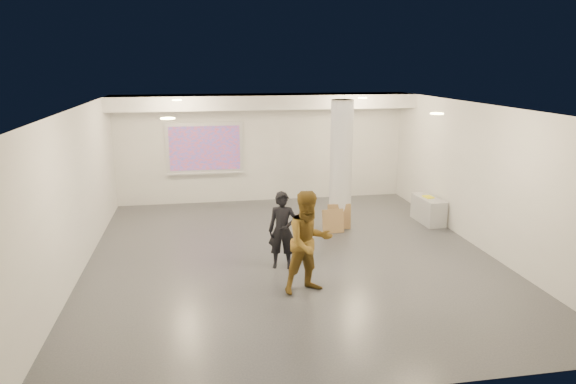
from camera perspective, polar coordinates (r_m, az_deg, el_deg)
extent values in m
cube|color=#36383E|center=(10.45, 0.38, -7.19)|extent=(8.00, 9.00, 0.01)
cube|color=white|center=(9.76, 0.41, 9.43)|extent=(8.00, 9.00, 0.01)
cube|color=silver|center=(14.37, -2.82, 4.92)|extent=(8.00, 0.01, 3.00)
cube|color=silver|center=(5.84, 8.40, -9.26)|extent=(8.00, 0.01, 3.00)
cube|color=silver|center=(10.10, -22.53, -0.13)|extent=(0.01, 9.00, 3.00)
cube|color=silver|center=(11.40, 20.60, 1.58)|extent=(0.01, 9.00, 3.00)
cube|color=silver|center=(13.67, -2.60, 10.02)|extent=(8.00, 1.10, 0.36)
cylinder|color=#E8DE80|center=(12.11, -12.24, 9.94)|extent=(0.22, 0.22, 0.02)
cylinder|color=#E8DE80|center=(12.73, 8.30, 10.30)|extent=(0.22, 0.22, 0.02)
cylinder|color=#E8DE80|center=(8.13, -13.22, 7.97)|extent=(0.22, 0.22, 0.02)
cylinder|color=#E8DE80|center=(9.02, 16.23, 8.36)|extent=(0.22, 0.22, 0.02)
cylinder|color=silver|center=(12.05, 5.90, 3.06)|extent=(0.52, 0.52, 3.00)
cube|color=silver|center=(14.21, -9.24, 4.85)|extent=(2.10, 0.06, 1.40)
cube|color=blue|center=(14.17, -9.23, 4.83)|extent=(1.90, 0.01, 1.20)
cube|color=silver|center=(14.28, -9.12, 2.05)|extent=(2.10, 0.08, 0.04)
cube|color=#A0A3A6|center=(13.01, 15.34, -1.93)|extent=(0.48, 1.08, 0.62)
cube|color=#FFF919|center=(12.95, 15.32, -0.52)|extent=(0.22, 0.28, 0.03)
cube|color=olive|center=(12.10, 5.70, -2.74)|extent=(0.56, 0.13, 0.60)
cube|color=olive|center=(11.82, 5.03, -3.26)|extent=(0.51, 0.18, 0.55)
imported|color=black|center=(9.69, -0.62, -4.27)|extent=(0.61, 0.47, 1.48)
imported|color=brown|center=(8.64, 2.35, -5.61)|extent=(1.01, 0.87, 1.77)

